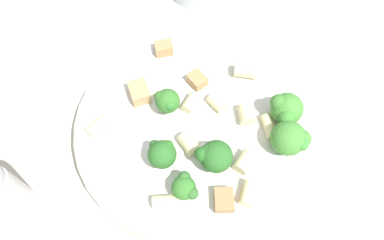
{
  "coord_description": "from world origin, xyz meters",
  "views": [
    {
      "loc": [
        -0.07,
        0.18,
        0.44
      ],
      "look_at": [
        0.0,
        0.0,
        0.05
      ],
      "focal_mm": 35.0,
      "sensor_mm": 36.0,
      "label": 1
    }
  ],
  "objects": [
    {
      "name": "ground_plane",
      "position": [
        0.0,
        0.0,
        0.0
      ],
      "size": [
        2.0,
        2.0,
        0.0
      ],
      "primitive_type": "plane",
      "color": "#BCB29E"
    },
    {
      "name": "pasta_bowl",
      "position": [
        0.0,
        0.0,
        0.02
      ],
      "size": [
        0.28,
        0.28,
        0.04
      ],
      "color": "silver",
      "rests_on": "ground_plane"
    },
    {
      "name": "broccoli_floret_0",
      "position": [
        -0.04,
        0.04,
        0.06
      ],
      "size": [
        0.04,
        0.04,
        0.04
      ],
      "color": "#93B766",
      "rests_on": "pasta_bowl"
    },
    {
      "name": "broccoli_floret_1",
      "position": [
        0.01,
        0.06,
        0.06
      ],
      "size": [
        0.03,
        0.03,
        0.04
      ],
      "color": "#84AD60",
      "rests_on": "pasta_bowl"
    },
    {
      "name": "broccoli_floret_2",
      "position": [
        -0.1,
        -0.05,
        0.06
      ],
      "size": [
        0.04,
        0.04,
        0.04
      ],
      "color": "#93B766",
      "rests_on": "pasta_bowl"
    },
    {
      "name": "broccoli_floret_3",
      "position": [
        -0.02,
        0.08,
        0.06
      ],
      "size": [
        0.03,
        0.03,
        0.03
      ],
      "color": "#9EC175",
      "rests_on": "pasta_bowl"
    },
    {
      "name": "broccoli_floret_4",
      "position": [
        -0.11,
        -0.01,
        0.06
      ],
      "size": [
        0.04,
        0.04,
        0.04
      ],
      "color": "#93B766",
      "rests_on": "pasta_bowl"
    },
    {
      "name": "broccoli_floret_5",
      "position": [
        0.03,
        -0.01,
        0.06
      ],
      "size": [
        0.03,
        0.03,
        0.04
      ],
      "color": "#84AD60",
      "rests_on": "pasta_bowl"
    },
    {
      "name": "rigatoni_0",
      "position": [
        0.01,
        -0.02,
        0.05
      ],
      "size": [
        0.02,
        0.02,
        0.01
      ],
      "primitive_type": "cylinder",
      "rotation": [
        1.57,
        0.0,
        3.02
      ],
      "color": "beige",
      "rests_on": "pasta_bowl"
    },
    {
      "name": "rigatoni_1",
      "position": [
        -0.09,
        -0.03,
        0.05
      ],
      "size": [
        0.03,
        0.03,
        0.01
      ],
      "primitive_type": "cylinder",
      "rotation": [
        1.57,
        0.0,
        0.61
      ],
      "color": "beige",
      "rests_on": "pasta_bowl"
    },
    {
      "name": "rigatoni_2",
      "position": [
        -0.07,
        0.03,
        0.05
      ],
      "size": [
        0.02,
        0.03,
        0.02
      ],
      "primitive_type": "cylinder",
      "rotation": [
        1.57,
        0.0,
        2.9
      ],
      "color": "beige",
      "rests_on": "pasta_bowl"
    },
    {
      "name": "rigatoni_3",
      "position": [
        -0.01,
        0.1,
        0.05
      ],
      "size": [
        0.03,
        0.02,
        0.01
      ],
      "primitive_type": "cylinder",
      "rotation": [
        1.57,
        0.0,
        2.01
      ],
      "color": "beige",
      "rests_on": "pasta_bowl"
    },
    {
      "name": "rigatoni_4",
      "position": [
        -0.06,
        -0.03,
        0.05
      ],
      "size": [
        0.03,
        0.03,
        0.02
      ],
      "primitive_type": "cylinder",
      "rotation": [
        1.57,
        0.0,
        0.5
      ],
      "color": "beige",
      "rests_on": "pasta_bowl"
    },
    {
      "name": "rigatoni_5",
      "position": [
        -0.09,
        0.06,
        0.05
      ],
      "size": [
        0.02,
        0.03,
        0.02
      ],
      "primitive_type": "cylinder",
      "rotation": [
        1.57,
        0.0,
        0.07
      ],
      "color": "beige",
      "rests_on": "pasta_bowl"
    },
    {
      "name": "rigatoni_6",
      "position": [
        -0.04,
        -0.09,
        0.05
      ],
      "size": [
        0.03,
        0.02,
        0.02
      ],
      "primitive_type": "cylinder",
      "rotation": [
        1.57,
        0.0,
        1.79
      ],
      "color": "beige",
      "rests_on": "pasta_bowl"
    },
    {
      "name": "rigatoni_7",
      "position": [
        -0.01,
        0.03,
        0.05
      ],
      "size": [
        0.03,
        0.03,
        0.02
      ],
      "primitive_type": "cylinder",
      "rotation": [
        1.57,
        0.0,
        0.98
      ],
      "color": "beige",
      "rests_on": "pasta_bowl"
    },
    {
      "name": "rigatoni_8",
      "position": [
        0.1,
        0.05,
        0.05
      ],
      "size": [
        0.02,
        0.03,
        0.02
      ],
      "primitive_type": "cylinder",
      "rotation": [
        1.57,
        0.0,
        2.76
      ],
      "color": "beige",
      "rests_on": "pasta_bowl"
    },
    {
      "name": "rigatoni_9",
      "position": [
        -0.02,
        -0.03,
        0.05
      ],
      "size": [
        0.03,
        0.02,
        0.01
      ],
      "primitive_type": "cylinder",
      "rotation": [
        1.57,
        0.0,
        1.06
      ],
      "color": "beige",
      "rests_on": "pasta_bowl"
    },
    {
      "name": "chicken_chunk_0",
      "position": [
        0.01,
        -0.06,
        0.05
      ],
      "size": [
        0.03,
        0.03,
        0.01
      ],
      "primitive_type": "cube",
      "rotation": [
        0.0,
        0.0,
        2.61
      ],
      "color": "tan",
      "rests_on": "pasta_bowl"
    },
    {
      "name": "chicken_chunk_1",
      "position": [
        0.07,
        -0.08,
        0.05
      ],
      "size": [
        0.03,
        0.03,
        0.02
      ],
      "primitive_type": "cube",
      "rotation": [
        0.0,
        0.0,
        0.58
      ],
      "color": "tan",
      "rests_on": "pasta_bowl"
    },
    {
      "name": "chicken_chunk_2",
      "position": [
        -0.07,
        0.07,
        0.05
      ],
      "size": [
        0.03,
        0.03,
        0.01
      ],
      "primitive_type": "cube",
      "rotation": [
        0.0,
        0.0,
        1.97
      ],
      "color": "#A87A4C",
      "rests_on": "pasta_bowl"
    },
    {
      "name": "chicken_chunk_3",
      "position": [
        0.07,
        -0.01,
        0.05
      ],
      "size": [
        0.03,
        0.04,
        0.02
      ],
      "primitive_type": "cube",
      "rotation": [
        0.0,
        0.0,
        2.28
      ],
      "color": "tan",
      "rests_on": "pasta_bowl"
    },
    {
      "name": "pepper_shaker",
      "position": [
        0.16,
        0.15,
        0.05
      ],
      "size": [
        0.03,
        0.03,
        0.1
      ],
      "color": "silver",
      "rests_on": "ground_plane"
    }
  ]
}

